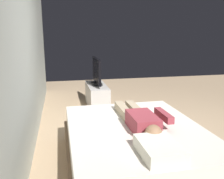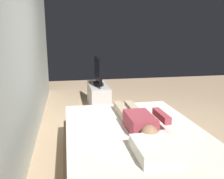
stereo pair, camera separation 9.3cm
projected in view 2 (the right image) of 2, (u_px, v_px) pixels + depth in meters
The scene contains 8 objects.
ground_plane at pixel (151, 138), 3.85m from camera, with size 10.00×10.00×0.00m, color tan.
back_wall at pixel (27, 48), 3.58m from camera, with size 6.40×0.10×2.80m, color silver.
bed at pixel (132, 149), 2.91m from camera, with size 2.03×1.61×0.54m.
pillow at pixel (154, 149), 2.17m from camera, with size 0.48×0.34×0.12m, color silver.
person at pixel (138, 119), 2.87m from camera, with size 1.26×0.46×0.18m.
remote at pixel (165, 118), 3.10m from camera, with size 0.15×0.04×0.02m, color black.
tv_stand at pixel (98, 96), 5.40m from camera, with size 1.10×0.40×0.50m, color #B7B2AD.
tv at pixel (98, 72), 5.28m from camera, with size 0.88×0.20×0.59m.
Camera 2 is at (-3.40, 1.27, 1.61)m, focal length 39.11 mm.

